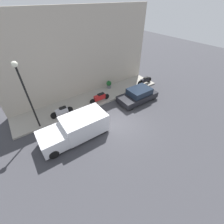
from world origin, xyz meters
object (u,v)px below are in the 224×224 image
scooter_silver (62,111)px  potted_plant (109,84)px  parked_car (138,95)px  delivery_van (75,128)px  streetlamp (24,87)px  motorcycle_black (145,80)px  motorcycle_red (100,97)px

scooter_silver → potted_plant: (1.69, -5.99, -0.00)m
parked_car → delivery_van: size_ratio=0.82×
delivery_van → streetlamp: size_ratio=0.93×
motorcycle_black → delivery_van: bearing=106.2°
motorcycle_black → motorcycle_red: motorcycle_red is taller
potted_plant → delivery_van: bearing=126.8°
potted_plant → parked_car: bearing=-163.6°
motorcycle_black → streetlamp: streetlamp is taller
motorcycle_black → parked_car: bearing=124.0°
parked_car → motorcycle_red: bearing=60.7°
delivery_van → potted_plant: delivery_van is taller
motorcycle_red → streetlamp: streetlamp is taller
motorcycle_black → potted_plant: 4.23m
motorcycle_black → motorcycle_red: (-0.10, 6.14, 0.02)m
delivery_van → scooter_silver: delivery_van is taller
delivery_van → streetlamp: 4.32m
parked_car → streetlamp: 9.66m
parked_car → potted_plant: size_ratio=4.70×
motorcycle_black → scooter_silver: (-0.09, 9.90, 0.01)m
motorcycle_red → potted_plant: (1.71, -2.23, -0.01)m
scooter_silver → motorcycle_red: bearing=-90.3°
scooter_silver → motorcycle_black: bearing=-89.5°
parked_car → motorcycle_black: 3.46m
delivery_van → potted_plant: (4.49, -5.99, -0.24)m
parked_car → potted_plant: bearing=16.4°
parked_car → streetlamp: size_ratio=0.76×
parked_car → scooter_silver: size_ratio=2.01×
delivery_van → motorcycle_red: bearing=-53.6°
motorcycle_black → streetlamp: (-0.31, 11.88, 3.09)m
delivery_van → motorcycle_red: (2.78, -3.77, -0.23)m
parked_car → delivery_van: (-0.95, 7.04, 0.21)m
motorcycle_black → streetlamp: size_ratio=0.41×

